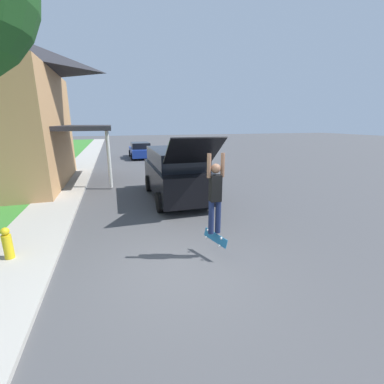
% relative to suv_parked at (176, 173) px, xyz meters
% --- Properties ---
extents(ground_plane, '(120.00, 120.00, 0.00)m').
position_rel_suv_parked_xyz_m(ground_plane, '(-1.16, -5.32, -1.10)').
color(ground_plane, '#49494C').
extents(sidewalk, '(1.80, 80.00, 0.10)m').
position_rel_suv_parked_xyz_m(sidewalk, '(-4.76, 0.68, -1.05)').
color(sidewalk, '#ADA89E').
rests_on(sidewalk, ground_plane).
extents(suv_parked, '(2.13, 5.60, 2.73)m').
position_rel_suv_parked_xyz_m(suv_parked, '(0.00, 0.00, 0.00)').
color(suv_parked, black).
rests_on(suv_parked, ground_plane).
extents(car_down_street, '(1.90, 4.25, 1.38)m').
position_rel_suv_parked_xyz_m(car_down_street, '(-0.09, 13.43, -0.43)').
color(car_down_street, navy).
rests_on(car_down_street, ground_plane).
extents(skateboarder, '(0.41, 0.22, 1.87)m').
position_rel_suv_parked_xyz_m(skateboarder, '(-0.28, -5.11, 0.49)').
color(skateboarder, '#192347').
rests_on(skateboarder, ground_plane).
extents(skateboard, '(0.33, 0.74, 0.28)m').
position_rel_suv_parked_xyz_m(skateboard, '(-0.23, -5.06, -0.63)').
color(skateboard, '#236B99').
rests_on(skateboard, ground_plane).
extents(fire_hydrant, '(0.20, 0.20, 0.76)m').
position_rel_suv_parked_xyz_m(fire_hydrant, '(-4.89, -3.95, -0.64)').
color(fire_hydrant, gold).
rests_on(fire_hydrant, sidewalk).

